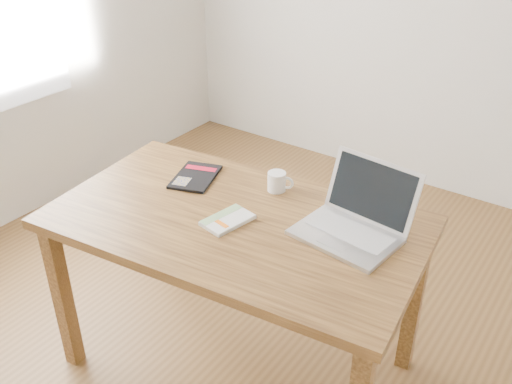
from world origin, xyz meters
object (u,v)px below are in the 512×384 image
Objects in this scene: white_guidebook at (228,220)px; black_guidebook at (195,177)px; desk at (236,237)px; coffee_mug at (277,181)px; laptop at (355,220)px.

white_guidebook is 0.37m from black_guidebook.
coffee_mug is (0.01, 0.26, 0.13)m from desk.
black_guidebook is (-0.32, 0.19, -0.00)m from white_guidebook.
laptop is (0.73, 0.02, 0.04)m from black_guidebook.
white_guidebook is at bearing -146.20° from laptop.
desk is 3.82× the size of laptop.
black_guidebook is at bearing 148.96° from desk.
black_guidebook is at bearing -171.68° from laptop.
white_guidebook is (-0.01, -0.04, 0.10)m from desk.
coffee_mug is (0.02, 0.30, 0.03)m from white_guidebook.
coffee_mug is (-0.39, 0.09, -0.01)m from laptop.
white_guidebook is 0.73× the size of black_guidebook.
white_guidebook is at bearing -49.84° from black_guidebook.
desk is 13.95× the size of coffee_mug.
white_guidebook reaches higher than desk.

